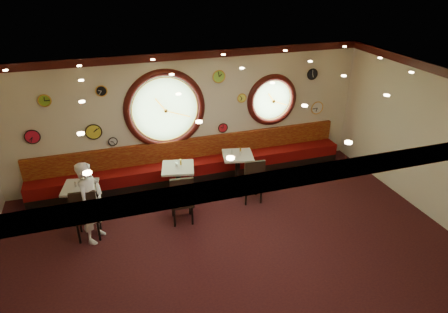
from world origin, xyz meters
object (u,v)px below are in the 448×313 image
(condiment_c_pepper, at_px, (240,153))
(table_c, at_px, (238,165))
(condiment_a_pepper, at_px, (81,184))
(table_b, at_px, (179,178))
(chair_b, at_px, (182,197))
(condiment_b_salt, at_px, (176,165))
(condiment_b_bottle, at_px, (181,162))
(condiment_b_pepper, at_px, (177,165))
(chair_c, at_px, (253,178))
(condiment_c_salt, at_px, (232,152))
(condiment_a_salt, at_px, (75,184))
(chair_a, at_px, (86,211))
(condiment_c_bottle, at_px, (240,150))
(waiter, at_px, (91,202))
(table_a, at_px, (82,197))
(condiment_a_bottle, at_px, (82,180))

(condiment_c_pepper, bearing_deg, table_c, 128.72)
(condiment_a_pepper, bearing_deg, table_b, 3.87)
(chair_b, height_order, condiment_b_salt, chair_b)
(condiment_b_bottle, bearing_deg, condiment_b_salt, -157.54)
(condiment_c_pepper, relative_size, condiment_b_bottle, 0.73)
(table_c, relative_size, condiment_b_pepper, 8.97)
(chair_c, height_order, condiment_c_salt, chair_c)
(condiment_a_salt, bearing_deg, chair_a, -78.52)
(condiment_a_pepper, height_order, condiment_c_pepper, condiment_c_pepper)
(table_b, distance_m, condiment_a_salt, 2.27)
(table_c, bearing_deg, table_b, -172.97)
(chair_b, height_order, condiment_a_pepper, chair_b)
(condiment_a_pepper, distance_m, condiment_b_bottle, 2.24)
(condiment_b_salt, distance_m, condiment_c_pepper, 1.62)
(condiment_c_pepper, distance_m, condiment_c_bottle, 0.14)
(chair_b, relative_size, condiment_c_salt, 7.92)
(table_b, xyz_separation_m, waiter, (-1.93, -1.05, 0.36))
(condiment_a_pepper, bearing_deg, waiter, -77.45)
(condiment_b_salt, bearing_deg, table_c, 5.87)
(table_a, relative_size, condiment_a_pepper, 8.48)
(condiment_c_pepper, bearing_deg, condiment_c_bottle, 69.63)
(condiment_c_salt, xyz_separation_m, condiment_c_bottle, (0.21, -0.03, 0.03))
(table_c, height_order, waiter, waiter)
(chair_a, relative_size, condiment_b_pepper, 7.59)
(chair_c, relative_size, condiment_b_salt, 7.04)
(condiment_a_pepper, xyz_separation_m, condiment_c_bottle, (3.77, 0.41, 0.05))
(condiment_b_pepper, height_order, condiment_c_bottle, condiment_c_bottle)
(condiment_a_pepper, bearing_deg, condiment_c_salt, 7.07)
(condiment_b_salt, relative_size, condiment_a_bottle, 0.64)
(table_a, bearing_deg, condiment_b_salt, 5.04)
(table_a, bearing_deg, table_b, 4.23)
(condiment_c_pepper, height_order, condiment_a_bottle, condiment_a_bottle)
(table_b, height_order, table_c, table_b)
(chair_a, relative_size, condiment_a_salt, 6.36)
(chair_b, bearing_deg, table_b, 87.86)
(condiment_c_salt, height_order, condiment_c_pepper, condiment_c_pepper)
(condiment_c_salt, distance_m, waiter, 3.61)
(condiment_a_salt, relative_size, condiment_a_bottle, 0.74)
(chair_b, bearing_deg, condiment_b_bottle, 84.20)
(condiment_a_pepper, distance_m, condiment_c_pepper, 3.73)
(chair_a, bearing_deg, condiment_a_bottle, 96.56)
(condiment_a_pepper, xyz_separation_m, condiment_b_bottle, (2.22, 0.22, 0.06))
(table_b, height_order, condiment_c_pepper, condiment_c_pepper)
(waiter, bearing_deg, table_b, -30.37)
(condiment_c_salt, distance_m, condiment_b_bottle, 1.35)
(condiment_c_salt, bearing_deg, condiment_b_pepper, -168.12)
(waiter, bearing_deg, table_c, -39.22)
(table_b, relative_size, condiment_a_bottle, 5.64)
(chair_a, distance_m, condiment_c_pepper, 3.83)
(chair_b, distance_m, waiter, 1.80)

